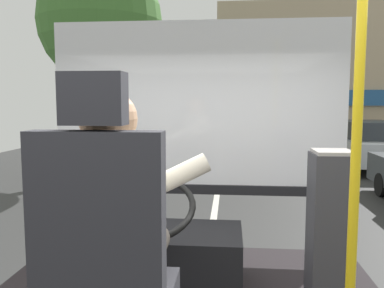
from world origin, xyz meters
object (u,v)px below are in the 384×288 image
bus_driver (114,217)px  steering_console (160,256)px  handrail_pole (356,161)px  driver_seat (107,277)px  parked_car_silver (366,144)px  fare_box (330,232)px

bus_driver → steering_console: bearing=90.0°
bus_driver → steering_console: bus_driver is taller
bus_driver → handrail_pole: size_ratio=0.40×
bus_driver → handrail_pole: 1.06m
steering_console → handrail_pole: handrail_pole is taller
driver_seat → steering_console: driver_seat is taller
bus_driver → parked_car_silver: size_ratio=0.20×
bus_driver → driver_seat: bearing=-90.0°
driver_seat → bus_driver: size_ratio=1.70×
handrail_pole → parked_car_silver: handrail_pole is taller
handrail_pole → fare_box: size_ratio=2.06×
fare_box → handrail_pole: bearing=-95.3°
steering_console → parked_car_silver: 11.19m
bus_driver → steering_console: 1.19m
fare_box → parked_car_silver: bearing=71.0°
driver_seat → fare_box: size_ratio=1.39×
handrail_pole → fare_box: handrail_pole is taller
steering_console → fare_box: size_ratio=1.12×
handrail_pole → fare_box: 0.81m
steering_console → handrail_pole: 1.51m
steering_console → fare_box: 1.12m
driver_seat → bus_driver: driver_seat is taller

